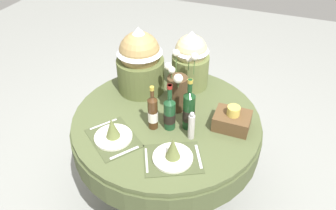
% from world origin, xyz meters
% --- Properties ---
extents(ground, '(8.00, 8.00, 0.00)m').
position_xyz_m(ground, '(0.00, 0.00, 0.00)').
color(ground, gray).
extents(dining_table, '(1.31, 1.31, 0.73)m').
position_xyz_m(dining_table, '(0.00, 0.00, 0.60)').
color(dining_table, '#4C5633').
rests_on(dining_table, ground).
extents(place_setting_left, '(0.43, 0.41, 0.16)m').
position_xyz_m(place_setting_left, '(-0.24, -0.32, 0.78)').
color(place_setting_left, '#41492B').
rests_on(place_setting_left, dining_table).
extents(place_setting_right, '(0.42, 0.38, 0.16)m').
position_xyz_m(place_setting_right, '(0.17, -0.35, 0.78)').
color(place_setting_right, '#41492B').
rests_on(place_setting_right, dining_table).
extents(flower_vase, '(0.22, 0.26, 0.42)m').
position_xyz_m(flower_vase, '(0.03, 0.13, 0.89)').
color(flower_vase, '#47331E').
rests_on(flower_vase, dining_table).
extents(wine_bottle_left, '(0.08, 0.08, 0.37)m').
position_xyz_m(wine_bottle_left, '(0.17, -0.04, 0.88)').
color(wine_bottle_left, '#143819').
rests_on(wine_bottle_left, dining_table).
extents(wine_bottle_centre, '(0.08, 0.08, 0.34)m').
position_xyz_m(wine_bottle_centre, '(0.06, -0.09, 0.86)').
color(wine_bottle_centre, '#194223').
rests_on(wine_bottle_centre, dining_table).
extents(wine_bottle_rear, '(0.07, 0.07, 0.32)m').
position_xyz_m(wine_bottle_rear, '(-0.04, -0.13, 0.86)').
color(wine_bottle_rear, '#422814').
rests_on(wine_bottle_rear, dining_table).
extents(pepper_mill, '(0.04, 0.04, 0.21)m').
position_xyz_m(pepper_mill, '(0.22, -0.13, 0.83)').
color(pepper_mill, '#B7B2AD').
rests_on(pepper_mill, dining_table).
extents(gift_tub_back_left, '(0.35, 0.35, 0.50)m').
position_xyz_m(gift_tub_back_left, '(-0.30, 0.25, 1.00)').
color(gift_tub_back_left, '#566033').
rests_on(gift_tub_back_left, dining_table).
extents(gift_tub_back_centre, '(0.28, 0.28, 0.45)m').
position_xyz_m(gift_tub_back_centre, '(0.03, 0.43, 0.97)').
color(gift_tub_back_centre, olive).
rests_on(gift_tub_back_centre, dining_table).
extents(woven_basket_side_right, '(0.23, 0.19, 0.16)m').
position_xyz_m(woven_basket_side_right, '(0.44, 0.06, 0.79)').
color(woven_basket_side_right, brown).
rests_on(woven_basket_side_right, dining_table).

